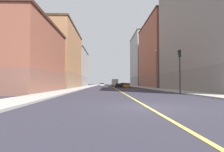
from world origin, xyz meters
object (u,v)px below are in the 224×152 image
building_right_corner (25,57)px  car_orange (127,85)px  car_black (118,86)px  car_silver (102,85)px  building_right_midblock (60,58)px  building_right_distant (75,68)px  street_lamp_left_near (156,65)px  car_maroon (123,85)px  traffic_light_left_near (180,65)px  building_left_near (205,19)px  building_left_mid (159,54)px  box_truck (115,82)px  building_left_far (142,61)px

building_right_corner → car_orange: bearing=54.5°
car_black → car_silver: car_silver is taller
building_right_midblock → building_right_distant: size_ratio=1.08×
street_lamp_left_near → car_maroon: bearing=98.7°
traffic_light_left_near → car_maroon: (-3.07, 40.24, -2.86)m
building_left_near → building_right_midblock: (-28.75, 18.29, -4.22)m
building_right_distant → traffic_light_left_near: size_ratio=3.69×
building_left_mid → car_orange: bearing=-162.7°
building_right_distant → car_maroon: (18.02, -9.22, -6.47)m
traffic_light_left_near → building_right_distant: bearing=113.1°
street_lamp_left_near → car_black: size_ratio=1.90×
building_left_near → traffic_light_left_near: size_ratio=4.60×
building_left_mid → box_truck: (-13.18, 14.87, -8.85)m
car_orange → building_right_corner: bearing=-125.5°
car_maroon → street_lamp_left_near: bearing=-81.3°
building_left_near → building_right_midblock: 34.34m
building_right_corner → building_right_distant: (-0.00, 44.18, 1.98)m
car_orange → building_left_near: bearing=-65.4°
car_maroon → car_silver: (-7.57, 11.63, -0.04)m
building_right_midblock → car_maroon: bearing=38.2°
building_left_far → street_lamp_left_near: (-6.64, -46.31, -6.70)m
box_truck → car_orange: bearing=-81.8°
building_left_mid → box_truck: size_ratio=3.38×
building_right_distant → car_orange: (18.19, -18.65, -6.51)m
building_right_corner → car_maroon: (18.02, 34.96, -4.49)m
building_right_distant → car_silver: building_right_distant is taller
building_left_near → traffic_light_left_near: building_left_near is taller
traffic_light_left_near → car_orange: bearing=95.4°
building_right_midblock → building_right_distant: bearing=90.0°
building_left_near → car_black: size_ratio=5.99×
car_black → car_orange: size_ratio=0.98×
building_right_distant → street_lamp_left_near: 42.15m
car_silver → street_lamp_left_near: bearing=-73.0°
building_left_near → traffic_light_left_near: 13.88m
building_right_corner → box_truck: bearing=70.4°
building_right_distant → box_truck: building_right_distant is taller
building_right_corner → box_truck: size_ratio=2.25×
building_left_far → car_black: building_left_far is taller
traffic_light_left_near → car_silver: size_ratio=1.36×
car_silver → building_left_far: bearing=23.9°
building_right_distant → street_lamp_left_near: (22.11, -35.81, -2.27)m
building_right_midblock → car_silver: (10.46, 25.82, -7.28)m
building_right_corner → box_truck: building_right_corner is taller
building_left_near → box_truck: (-13.18, 41.21, -10.61)m
building_left_near → building_right_corner: bearing=-175.1°
street_lamp_left_near → box_truck: (-6.54, 35.32, -3.36)m
building_left_mid → car_black: building_left_mid is taller
building_left_near → car_orange: bearing=114.6°
building_right_midblock → building_left_far: bearing=49.7°
building_right_midblock → box_truck: size_ratio=2.98×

